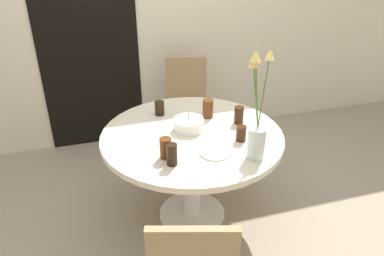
{
  "coord_description": "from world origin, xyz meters",
  "views": [
    {
      "loc": [
        -0.63,
        -2.12,
        1.93
      ],
      "look_at": [
        0.0,
        0.0,
        0.75
      ],
      "focal_mm": 35.0,
      "sensor_mm": 36.0,
      "label": 1
    }
  ],
  "objects": [
    {
      "name": "ground_plane",
      "position": [
        0.0,
        0.0,
        0.0
      ],
      "size": [
        16.0,
        16.0,
        0.0
      ],
      "primitive_type": "plane",
      "color": "gray"
    },
    {
      "name": "wall_back",
      "position": [
        0.0,
        1.38,
        1.3
      ],
      "size": [
        8.0,
        0.05,
        2.6
      ],
      "color": "beige",
      "rests_on": "ground_plane"
    },
    {
      "name": "doorway_panel",
      "position": [
        -0.58,
        1.34,
        1.02
      ],
      "size": [
        0.9,
        0.01,
        2.05
      ],
      "color": "black",
      "rests_on": "ground_plane"
    },
    {
      "name": "dining_table",
      "position": [
        0.0,
        0.0,
        0.59
      ],
      "size": [
        1.23,
        1.23,
        0.71
      ],
      "color": "beige",
      "rests_on": "ground_plane"
    },
    {
      "name": "chair_far_back",
      "position": [
        0.24,
        0.98,
        0.5
      ],
      "size": [
        0.48,
        0.48,
        0.9
      ],
      "rotation": [
        0.0,
        0.0,
        -0.24
      ],
      "color": "#9E896B",
      "rests_on": "ground_plane"
    },
    {
      "name": "birthday_cake",
      "position": [
        -0.01,
        0.06,
        0.75
      ],
      "size": [
        0.21,
        0.21,
        0.12
      ],
      "color": "white",
      "rests_on": "dining_table"
    },
    {
      "name": "flower_vase",
      "position": [
        0.27,
        -0.4,
        0.91
      ],
      "size": [
        0.17,
        0.12,
        0.68
      ],
      "color": "silver",
      "rests_on": "dining_table"
    },
    {
      "name": "side_plate",
      "position": [
        0.07,
        -0.28,
        0.72
      ],
      "size": [
        0.2,
        0.2,
        0.01
      ],
      "color": "white",
      "rests_on": "dining_table"
    },
    {
      "name": "drink_glass_0",
      "position": [
        0.18,
        0.21,
        0.78
      ],
      "size": [
        0.08,
        0.08,
        0.13
      ],
      "color": "#51280F",
      "rests_on": "dining_table"
    },
    {
      "name": "drink_glass_1",
      "position": [
        -0.24,
        -0.24,
        0.78
      ],
      "size": [
        0.07,
        0.07,
        0.13
      ],
      "color": "#51280F",
      "rests_on": "dining_table"
    },
    {
      "name": "drink_glass_2",
      "position": [
        -0.22,
        -0.33,
        0.78
      ],
      "size": [
        0.06,
        0.06,
        0.13
      ],
      "color": "black",
      "rests_on": "dining_table"
    },
    {
      "name": "drink_glass_3",
      "position": [
        0.36,
        0.05,
        0.77
      ],
      "size": [
        0.07,
        0.07,
        0.12
      ],
      "color": "#33190C",
      "rests_on": "dining_table"
    },
    {
      "name": "drink_glass_4",
      "position": [
        0.28,
        -0.18,
        0.76
      ],
      "size": [
        0.07,
        0.07,
        0.1
      ],
      "color": "#33190C",
      "rests_on": "dining_table"
    },
    {
      "name": "drink_glass_5",
      "position": [
        -0.15,
        0.34,
        0.76
      ],
      "size": [
        0.07,
        0.07,
        0.1
      ],
      "color": "black",
      "rests_on": "dining_table"
    }
  ]
}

